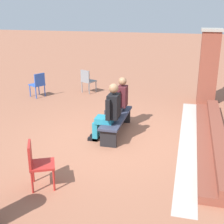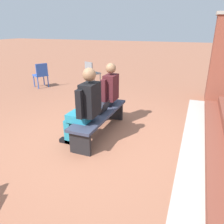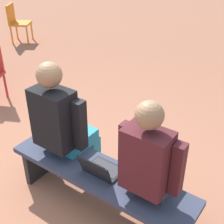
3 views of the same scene
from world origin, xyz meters
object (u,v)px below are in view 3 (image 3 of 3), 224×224
bench (100,180)px  person_student (152,165)px  laptop (101,169)px  person_adult (64,124)px  plastic_chair_by_pillar (17,21)px

bench → person_student: bearing=-172.0°
bench → laptop: laptop is taller
person_student → person_adult: bearing=-0.2°
person_student → person_adult: 0.94m
person_student → laptop: person_student is taller
person_student → plastic_chair_by_pillar: bearing=-29.2°
bench → person_student: person_student is taller
person_student → laptop: size_ratio=4.14×
plastic_chair_by_pillar → person_adult: bearing=145.5°
laptop → plastic_chair_by_pillar: 5.42m
bench → person_adult: 0.60m
bench → plastic_chair_by_pillar: plastic_chair_by_pillar is taller
person_adult → laptop: (-0.49, 0.08, -0.23)m
person_student → person_adult: size_ratio=0.96×
person_adult → plastic_chair_by_pillar: size_ratio=1.65×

